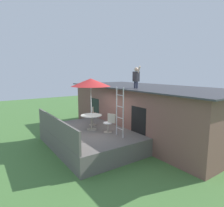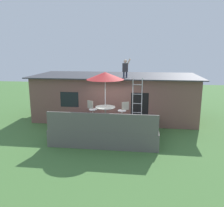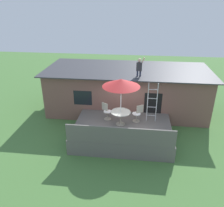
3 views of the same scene
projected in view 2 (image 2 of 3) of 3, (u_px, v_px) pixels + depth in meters
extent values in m
plane|color=#477538|center=(108.00, 136.00, 12.53)|extent=(40.00, 40.00, 0.00)
cube|color=brown|center=(116.00, 97.00, 15.71)|extent=(10.00, 4.00, 2.77)
cube|color=#38383D|center=(116.00, 75.00, 15.39)|extent=(10.50, 4.50, 0.06)
cube|color=black|center=(69.00, 99.00, 14.07)|extent=(1.10, 0.03, 0.90)
cube|color=black|center=(139.00, 110.00, 13.65)|extent=(1.00, 0.03, 2.00)
cube|color=#605B56|center=(108.00, 128.00, 12.44)|extent=(5.12, 3.68, 0.80)
cube|color=#605B56|center=(101.00, 123.00, 10.53)|extent=(5.02, 0.08, 0.90)
cylinder|color=#A59E8C|center=(105.00, 120.00, 12.43)|extent=(0.48, 0.48, 0.03)
cylinder|color=#A59E8C|center=(105.00, 114.00, 12.36)|extent=(0.07, 0.07, 0.71)
cylinder|color=#999E93|center=(105.00, 107.00, 12.28)|extent=(1.04, 1.04, 0.03)
cylinder|color=silver|center=(105.00, 98.00, 12.17)|extent=(0.04, 0.04, 2.40)
cone|color=red|center=(105.00, 76.00, 11.92)|extent=(1.90, 1.90, 0.38)
cylinder|color=silver|center=(133.00, 99.00, 12.54)|extent=(0.04, 0.04, 2.20)
cylinder|color=silver|center=(142.00, 99.00, 12.48)|extent=(0.04, 0.04, 2.20)
cylinder|color=silver|center=(137.00, 113.00, 12.68)|extent=(0.48, 0.03, 0.03)
cylinder|color=silver|center=(137.00, 103.00, 12.57)|extent=(0.48, 0.03, 0.03)
cylinder|color=silver|center=(137.00, 94.00, 12.46)|extent=(0.48, 0.03, 0.03)
cylinder|color=silver|center=(138.00, 85.00, 12.35)|extent=(0.48, 0.03, 0.03)
cylinder|color=#33384C|center=(124.00, 75.00, 13.91)|extent=(0.10, 0.10, 0.34)
cylinder|color=#33384C|center=(127.00, 75.00, 13.89)|extent=(0.10, 0.10, 0.34)
cube|color=#333338|center=(125.00, 67.00, 13.81)|extent=(0.32, 0.20, 0.50)
sphere|color=beige|center=(125.00, 61.00, 13.73)|extent=(0.20, 0.20, 0.20)
cylinder|color=beige|center=(128.00, 62.00, 13.72)|extent=(0.26, 0.08, 0.44)
cylinder|color=#A59E8C|center=(93.00, 117.00, 13.01)|extent=(0.40, 0.40, 0.02)
cylinder|color=#A59E8C|center=(93.00, 113.00, 12.96)|extent=(0.06, 0.06, 0.44)
cylinder|color=silver|center=(93.00, 109.00, 12.91)|extent=(0.44, 0.44, 0.04)
cube|color=#A59E8C|center=(90.00, 105.00, 12.99)|extent=(0.36, 0.25, 0.44)
cylinder|color=#A59E8C|center=(122.00, 119.00, 12.75)|extent=(0.40, 0.40, 0.02)
cylinder|color=#A59E8C|center=(122.00, 115.00, 12.70)|extent=(0.06, 0.06, 0.44)
cylinder|color=silver|center=(122.00, 111.00, 12.65)|extent=(0.44, 0.44, 0.04)
cube|color=#A59E8C|center=(125.00, 106.00, 12.66)|extent=(0.37, 0.22, 0.44)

